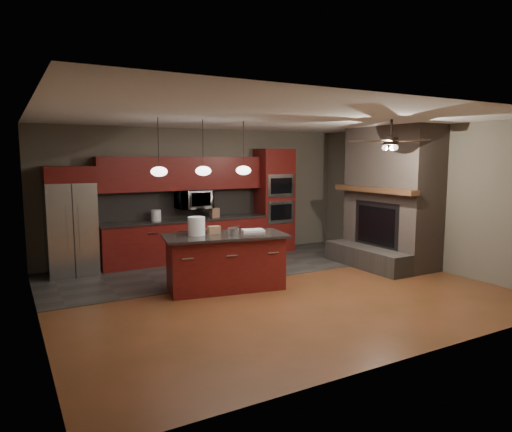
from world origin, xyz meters
TOP-DOWN VIEW (x-y plane):
  - ground at (0.00, 0.00)m, footprint 7.00×7.00m
  - ceiling at (0.00, 0.00)m, footprint 7.00×6.00m
  - back_wall at (0.00, 3.00)m, footprint 7.00×0.02m
  - right_wall at (3.50, 0.00)m, footprint 0.02×6.00m
  - left_wall at (-3.50, 0.00)m, footprint 0.02×6.00m
  - slate_tile_patch at (0.00, 1.80)m, footprint 7.00×2.40m
  - fireplace_column at (3.04, 0.40)m, footprint 1.30×2.10m
  - back_cabinetry at (-0.48, 2.74)m, footprint 3.59×0.64m
  - oven_tower at (1.70, 2.69)m, footprint 0.80×0.63m
  - microwave at (-0.27, 2.75)m, footprint 0.73×0.41m
  - refrigerator at (-2.75, 2.62)m, footprint 0.86×0.75m
  - kitchen_island at (-0.66, 0.38)m, footprint 2.14×1.27m
  - white_bucket at (-1.09, 0.57)m, footprint 0.32×0.32m
  - paint_can at (-0.58, 0.25)m, footprint 0.21×0.21m
  - paint_tray at (-0.11, 0.44)m, footprint 0.43×0.35m
  - cardboard_box at (-0.77, 0.58)m, footprint 0.21×0.16m
  - counter_bucket at (-1.11, 2.70)m, footprint 0.25×0.25m
  - counter_box at (0.16, 2.65)m, footprint 0.19×0.15m
  - pendant_left at (-1.65, 0.70)m, footprint 0.26×0.26m
  - pendant_center at (-0.90, 0.70)m, footprint 0.26×0.26m
  - pendant_right at (-0.15, 0.70)m, footprint 0.26×0.26m
  - ceiling_fan at (1.80, -0.80)m, footprint 1.27×1.33m

SIDE VIEW (x-z plane):
  - ground at x=0.00m, z-range 0.00..0.00m
  - slate_tile_patch at x=0.00m, z-range 0.00..0.01m
  - kitchen_island at x=-0.66m, z-range 0.01..0.93m
  - back_cabinetry at x=-0.48m, z-range -0.21..1.99m
  - paint_tray at x=-0.11m, z-range 0.92..0.96m
  - paint_can at x=-0.58m, z-range 0.92..1.04m
  - cardboard_box at x=-0.77m, z-range 0.92..1.04m
  - counter_box at x=0.16m, z-range 0.90..1.10m
  - counter_bucket at x=-1.11m, z-range 0.90..1.12m
  - refrigerator at x=-2.75m, z-range 0.00..2.03m
  - white_bucket at x=-1.09m, z-range 0.92..1.22m
  - oven_tower at x=1.70m, z-range 0.00..2.38m
  - fireplace_column at x=3.04m, z-range -0.10..2.70m
  - microwave at x=-0.27m, z-range 1.05..1.55m
  - back_wall at x=0.00m, z-range 0.00..2.80m
  - right_wall at x=3.50m, z-range 0.00..2.80m
  - left_wall at x=-3.50m, z-range 0.00..2.80m
  - pendant_left at x=-1.65m, z-range 1.51..2.42m
  - pendant_center at x=-0.90m, z-range 1.51..2.42m
  - pendant_right at x=-0.15m, z-range 1.51..2.42m
  - ceiling_fan at x=1.80m, z-range 2.25..2.66m
  - ceiling at x=0.00m, z-range 2.79..2.81m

